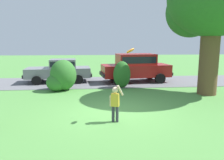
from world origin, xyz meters
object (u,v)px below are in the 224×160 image
Objects in this scene: oak_tree_large at (213,4)px; parked_suv at (136,66)px; frisbee at (130,51)px; parked_sedan at (60,70)px; child_thrower at (115,101)px.

parked_suv is (-3.13, 3.64, -3.48)m from oak_tree_large.
parked_suv is at bearing 77.34° from frisbee.
parked_sedan is at bearing 175.11° from parked_suv.
oak_tree_large is 1.48× the size of parked_sedan.
parked_sedan is 8.52m from frisbee.
parked_sedan is at bearing 153.63° from oak_tree_large.
parked_suv is 16.14× the size of frisbee.
child_thrower is 4.26× the size of frisbee.
parked_sedan is 15.01× the size of frisbee.
child_thrower is (-5.27, -3.79, -3.84)m from oak_tree_large.
frisbee is at bearing -143.27° from oak_tree_large.
parked_sedan is 0.93× the size of parked_suv.
oak_tree_large reaches higher than parked_suv.
frisbee reaches higher than child_thrower.
parked_suv is 3.79× the size of child_thrower.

